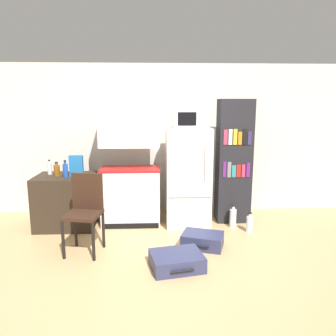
{
  "coord_description": "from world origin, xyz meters",
  "views": [
    {
      "loc": [
        -0.02,
        -3.41,
        1.78
      ],
      "look_at": [
        0.16,
        0.85,
        0.95
      ],
      "focal_mm": 35.0,
      "sensor_mm": 36.0,
      "label": 1
    }
  ],
  "objects_px": {
    "bookshelf": "(234,161)",
    "cereal_box": "(76,166)",
    "kitchen_hutch": "(130,167)",
    "suitcase_large_flat": "(203,240)",
    "refrigerator": "(188,177)",
    "bottle_blue_soda": "(65,170)",
    "bottle_amber_beer": "(57,170)",
    "water_bottle_middle": "(233,218)",
    "side_table": "(66,201)",
    "microwave": "(189,118)",
    "bottle_clear_short": "(50,168)",
    "chair": "(85,206)",
    "water_bottle_front": "(250,224)",
    "bottle_wine_dark": "(72,165)",
    "suitcase_small_flat": "(177,261)"
  },
  "relations": [
    {
      "from": "suitcase_large_flat",
      "to": "bottle_clear_short",
      "type": "bearing_deg",
      "value": 175.85
    },
    {
      "from": "bookshelf",
      "to": "cereal_box",
      "type": "relative_size",
      "value": 6.19
    },
    {
      "from": "cereal_box",
      "to": "water_bottle_middle",
      "type": "bearing_deg",
      "value": -2.79
    },
    {
      "from": "bottle_amber_beer",
      "to": "bottle_clear_short",
      "type": "height_order",
      "value": "bottle_clear_short"
    },
    {
      "from": "bottle_wine_dark",
      "to": "water_bottle_front",
      "type": "relative_size",
      "value": 0.85
    },
    {
      "from": "bottle_amber_beer",
      "to": "side_table",
      "type": "bearing_deg",
      "value": 3.57
    },
    {
      "from": "bottle_clear_short",
      "to": "cereal_box",
      "type": "height_order",
      "value": "cereal_box"
    },
    {
      "from": "chair",
      "to": "water_bottle_front",
      "type": "height_order",
      "value": "chair"
    },
    {
      "from": "cereal_box",
      "to": "suitcase_large_flat",
      "type": "relative_size",
      "value": 0.51
    },
    {
      "from": "bookshelf",
      "to": "bottle_wine_dark",
      "type": "relative_size",
      "value": 7.41
    },
    {
      "from": "suitcase_large_flat",
      "to": "water_bottle_middle",
      "type": "relative_size",
      "value": 1.7
    },
    {
      "from": "side_table",
      "to": "water_bottle_middle",
      "type": "bearing_deg",
      "value": -3.45
    },
    {
      "from": "refrigerator",
      "to": "suitcase_small_flat",
      "type": "bearing_deg",
      "value": -100.6
    },
    {
      "from": "kitchen_hutch",
      "to": "bookshelf",
      "type": "relative_size",
      "value": 1.01
    },
    {
      "from": "bottle_blue_soda",
      "to": "water_bottle_middle",
      "type": "distance_m",
      "value": 2.51
    },
    {
      "from": "kitchen_hutch",
      "to": "suitcase_large_flat",
      "type": "height_order",
      "value": "kitchen_hutch"
    },
    {
      "from": "microwave",
      "to": "bottle_blue_soda",
      "type": "distance_m",
      "value": 1.89
    },
    {
      "from": "refrigerator",
      "to": "bottle_clear_short",
      "type": "xyz_separation_m",
      "value": [
        -2.03,
        0.06,
        0.13
      ]
    },
    {
      "from": "water_bottle_middle",
      "to": "cereal_box",
      "type": "bearing_deg",
      "value": 177.21
    },
    {
      "from": "bottle_wine_dark",
      "to": "chair",
      "type": "height_order",
      "value": "bottle_wine_dark"
    },
    {
      "from": "refrigerator",
      "to": "bottle_blue_soda",
      "type": "distance_m",
      "value": 1.76
    },
    {
      "from": "microwave",
      "to": "bottle_clear_short",
      "type": "bearing_deg",
      "value": 178.4
    },
    {
      "from": "side_table",
      "to": "suitcase_large_flat",
      "type": "distance_m",
      "value": 2.09
    },
    {
      "from": "bottle_amber_beer",
      "to": "bottle_blue_soda",
      "type": "xyz_separation_m",
      "value": [
        0.15,
        -0.1,
        0.02
      ]
    },
    {
      "from": "side_table",
      "to": "water_bottle_middle",
      "type": "relative_size",
      "value": 2.41
    },
    {
      "from": "bottle_wine_dark",
      "to": "refrigerator",
      "type": "bearing_deg",
      "value": -6.81
    },
    {
      "from": "side_table",
      "to": "suitcase_large_flat",
      "type": "relative_size",
      "value": 1.42
    },
    {
      "from": "cereal_box",
      "to": "water_bottle_front",
      "type": "height_order",
      "value": "cereal_box"
    },
    {
      "from": "bottle_wine_dark",
      "to": "bottle_blue_soda",
      "type": "bearing_deg",
      "value": -90.17
    },
    {
      "from": "refrigerator",
      "to": "water_bottle_middle",
      "type": "height_order",
      "value": "refrigerator"
    },
    {
      "from": "side_table",
      "to": "cereal_box",
      "type": "relative_size",
      "value": 2.77
    },
    {
      "from": "water_bottle_middle",
      "to": "bottle_amber_beer",
      "type": "bearing_deg",
      "value": 176.84
    },
    {
      "from": "kitchen_hutch",
      "to": "microwave",
      "type": "distance_m",
      "value": 1.11
    },
    {
      "from": "bookshelf",
      "to": "water_bottle_middle",
      "type": "height_order",
      "value": "bookshelf"
    },
    {
      "from": "cereal_box",
      "to": "suitcase_large_flat",
      "type": "xyz_separation_m",
      "value": [
        1.72,
        -0.77,
        -0.83
      ]
    },
    {
      "from": "bottle_blue_soda",
      "to": "suitcase_small_flat",
      "type": "distance_m",
      "value": 2.09
    },
    {
      "from": "microwave",
      "to": "bookshelf",
      "type": "relative_size",
      "value": 0.24
    },
    {
      "from": "kitchen_hutch",
      "to": "bottle_amber_beer",
      "type": "bearing_deg",
      "value": -174.87
    },
    {
      "from": "refrigerator",
      "to": "bookshelf",
      "type": "height_order",
      "value": "bookshelf"
    },
    {
      "from": "refrigerator",
      "to": "bottle_blue_soda",
      "type": "bearing_deg",
      "value": -175.3
    },
    {
      "from": "refrigerator",
      "to": "suitcase_small_flat",
      "type": "xyz_separation_m",
      "value": [
        -0.26,
        -1.38,
        -0.64
      ]
    },
    {
      "from": "bottle_wine_dark",
      "to": "microwave",
      "type": "bearing_deg",
      "value": -6.86
    },
    {
      "from": "microwave",
      "to": "bottle_blue_soda",
      "type": "xyz_separation_m",
      "value": [
        -1.75,
        -0.14,
        -0.71
      ]
    },
    {
      "from": "bottle_amber_beer",
      "to": "suitcase_small_flat",
      "type": "distance_m",
      "value": 2.25
    },
    {
      "from": "kitchen_hutch",
      "to": "bottle_amber_beer",
      "type": "relative_size",
      "value": 9.21
    },
    {
      "from": "side_table",
      "to": "bottle_blue_soda",
      "type": "height_order",
      "value": "bottle_blue_soda"
    },
    {
      "from": "suitcase_large_flat",
      "to": "refrigerator",
      "type": "bearing_deg",
      "value": 115.97
    },
    {
      "from": "side_table",
      "to": "suitcase_large_flat",
      "type": "xyz_separation_m",
      "value": [
        1.9,
        -0.81,
        -0.29
      ]
    },
    {
      "from": "bottle_blue_soda",
      "to": "refrigerator",
      "type": "bearing_deg",
      "value": 4.7
    },
    {
      "from": "bookshelf",
      "to": "water_bottle_middle",
      "type": "bearing_deg",
      "value": -100.15
    }
  ]
}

